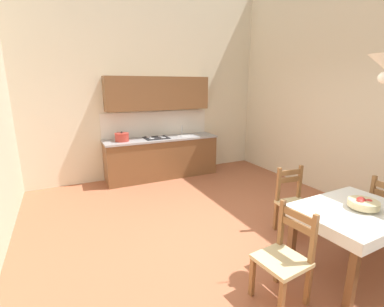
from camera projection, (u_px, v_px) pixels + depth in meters
ground_plane at (229, 245)px, 3.64m from camera, size 5.85×7.05×0.10m
wall_back at (149, 81)px, 5.98m from camera, size 5.85×0.12×4.24m
wall_right at (379, 79)px, 4.24m from camera, size 0.12×7.05×4.24m
kitchen_cabinetry at (161, 139)px, 6.04m from camera, size 2.49×0.63×2.20m
dining_table at (353, 221)px, 2.92m from camera, size 1.21×0.93×0.75m
dining_chair_kitchen_side at (294, 203)px, 3.77m from camera, size 0.47×0.47×0.93m
dining_chair_tv_side at (284, 258)px, 2.57m from camera, size 0.46×0.46×0.93m
fruit_bowl at (363, 204)px, 2.87m from camera, size 0.30×0.30×0.12m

